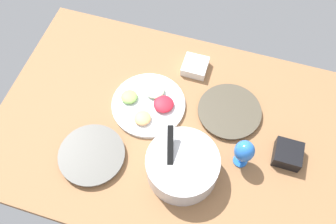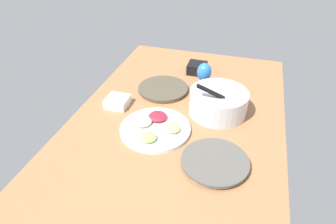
% 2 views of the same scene
% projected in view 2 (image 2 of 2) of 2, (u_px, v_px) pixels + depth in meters
% --- Properties ---
extents(ground_plane, '(1.60, 1.04, 0.04)m').
position_uv_depth(ground_plane, '(179.00, 119.00, 1.53)').
color(ground_plane, '#8C603D').
extents(dinner_plate_left, '(0.29, 0.29, 0.02)m').
position_uv_depth(dinner_plate_left, '(163.00, 89.00, 1.71)').
color(dinner_plate_left, beige).
rests_on(dinner_plate_left, ground_plane).
extents(dinner_plate_right, '(0.28, 0.28, 0.03)m').
position_uv_depth(dinner_plate_right, '(215.00, 162.00, 1.22)').
color(dinner_plate_right, silver).
rests_on(dinner_plate_right, ground_plane).
extents(mixing_bowl, '(0.29, 0.29, 0.19)m').
position_uv_depth(mixing_bowl, '(218.00, 102.00, 1.50)').
color(mixing_bowl, silver).
rests_on(mixing_bowl, ground_plane).
extents(fruit_platter, '(0.34, 0.34, 0.05)m').
position_uv_depth(fruit_platter, '(155.00, 128.00, 1.41)').
color(fruit_platter, silver).
rests_on(fruit_platter, ground_plane).
extents(hurricane_glass_blue, '(0.08, 0.08, 0.16)m').
position_uv_depth(hurricane_glass_blue, '(204.00, 73.00, 1.69)').
color(hurricane_glass_blue, blue).
rests_on(hurricane_glass_blue, ground_plane).
extents(square_bowl_white, '(0.12, 0.12, 0.05)m').
position_uv_depth(square_bowl_white, '(117.00, 101.00, 1.58)').
color(square_bowl_white, white).
rests_on(square_bowl_white, ground_plane).
extents(square_bowl_black, '(0.11, 0.11, 0.06)m').
position_uv_depth(square_bowl_black, '(197.00, 68.00, 1.88)').
color(square_bowl_black, black).
rests_on(square_bowl_black, ground_plane).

